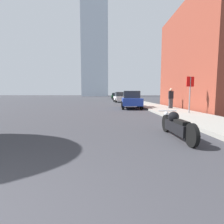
{
  "coord_description": "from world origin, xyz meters",
  "views": [
    {
      "loc": [
        1.57,
        -0.98,
        1.32
      ],
      "look_at": [
        1.74,
        5.98,
        0.6
      ],
      "focal_mm": 28.0,
      "sensor_mm": 36.0,
      "label": 1
    }
  ],
  "objects_px": {
    "parked_car_black": "(117,96)",
    "stop_sign": "(190,88)",
    "motorcycle": "(176,125)",
    "parked_car_green": "(115,96)",
    "pedestrian": "(171,98)",
    "parked_car_white": "(120,97)",
    "parked_car_blue": "(131,100)"
  },
  "relations": [
    {
      "from": "parked_car_white",
      "to": "parked_car_blue",
      "type": "bearing_deg",
      "value": -93.93
    },
    {
      "from": "parked_car_blue",
      "to": "pedestrian",
      "type": "xyz_separation_m",
      "value": [
        3.04,
        -1.65,
        0.19
      ]
    },
    {
      "from": "parked_car_blue",
      "to": "stop_sign",
      "type": "distance_m",
      "value": 6.03
    },
    {
      "from": "motorcycle",
      "to": "parked_car_black",
      "type": "relative_size",
      "value": 0.52
    },
    {
      "from": "parked_car_black",
      "to": "pedestrian",
      "type": "height_order",
      "value": "pedestrian"
    },
    {
      "from": "parked_car_black",
      "to": "stop_sign",
      "type": "relative_size",
      "value": 2.06
    },
    {
      "from": "parked_car_black",
      "to": "parked_car_blue",
      "type": "bearing_deg",
      "value": -86.3
    },
    {
      "from": "motorcycle",
      "to": "parked_car_black",
      "type": "height_order",
      "value": "parked_car_black"
    },
    {
      "from": "motorcycle",
      "to": "stop_sign",
      "type": "height_order",
      "value": "stop_sign"
    },
    {
      "from": "motorcycle",
      "to": "parked_car_black",
      "type": "xyz_separation_m",
      "value": [
        0.09,
        35.84,
        0.42
      ]
    },
    {
      "from": "parked_car_white",
      "to": "pedestrian",
      "type": "bearing_deg",
      "value": -81.98
    },
    {
      "from": "motorcycle",
      "to": "parked_car_white",
      "type": "bearing_deg",
      "value": 89.0
    },
    {
      "from": "parked_car_blue",
      "to": "parked_car_green",
      "type": "xyz_separation_m",
      "value": [
        -0.03,
        36.46,
        0.0
      ]
    },
    {
      "from": "parked_car_white",
      "to": "pedestrian",
      "type": "xyz_separation_m",
      "value": [
        3.21,
        -14.2,
        0.18
      ]
    },
    {
      "from": "parked_car_black",
      "to": "parked_car_green",
      "type": "xyz_separation_m",
      "value": [
        -0.04,
        11.36,
        -0.0
      ]
    },
    {
      "from": "parked_car_white",
      "to": "motorcycle",
      "type": "bearing_deg",
      "value": -94.5
    },
    {
      "from": "parked_car_blue",
      "to": "parked_car_white",
      "type": "height_order",
      "value": "parked_car_white"
    },
    {
      "from": "pedestrian",
      "to": "stop_sign",
      "type": "bearing_deg",
      "value": -92.12
    },
    {
      "from": "parked_car_white",
      "to": "stop_sign",
      "type": "bearing_deg",
      "value": -84.88
    },
    {
      "from": "parked_car_black",
      "to": "stop_sign",
      "type": "height_order",
      "value": "stop_sign"
    },
    {
      "from": "parked_car_green",
      "to": "pedestrian",
      "type": "height_order",
      "value": "pedestrian"
    },
    {
      "from": "stop_sign",
      "to": "parked_car_green",
      "type": "bearing_deg",
      "value": 94.03
    },
    {
      "from": "parked_car_blue",
      "to": "stop_sign",
      "type": "relative_size",
      "value": 1.85
    },
    {
      "from": "parked_car_white",
      "to": "stop_sign",
      "type": "distance_m",
      "value": 18.05
    },
    {
      "from": "motorcycle",
      "to": "pedestrian",
      "type": "height_order",
      "value": "pedestrian"
    },
    {
      "from": "motorcycle",
      "to": "parked_car_green",
      "type": "height_order",
      "value": "parked_car_green"
    },
    {
      "from": "parked_car_blue",
      "to": "pedestrian",
      "type": "bearing_deg",
      "value": -25.35
    },
    {
      "from": "parked_car_black",
      "to": "motorcycle",
      "type": "bearing_deg",
      "value": -86.43
    },
    {
      "from": "stop_sign",
      "to": "motorcycle",
      "type": "bearing_deg",
      "value": -118.41
    },
    {
      "from": "motorcycle",
      "to": "parked_car_green",
      "type": "distance_m",
      "value": 47.2
    },
    {
      "from": "parked_car_white",
      "to": "stop_sign",
      "type": "xyz_separation_m",
      "value": [
        3.07,
        -17.76,
        0.85
      ]
    },
    {
      "from": "parked_car_black",
      "to": "stop_sign",
      "type": "bearing_deg",
      "value": -80.82
    }
  ]
}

